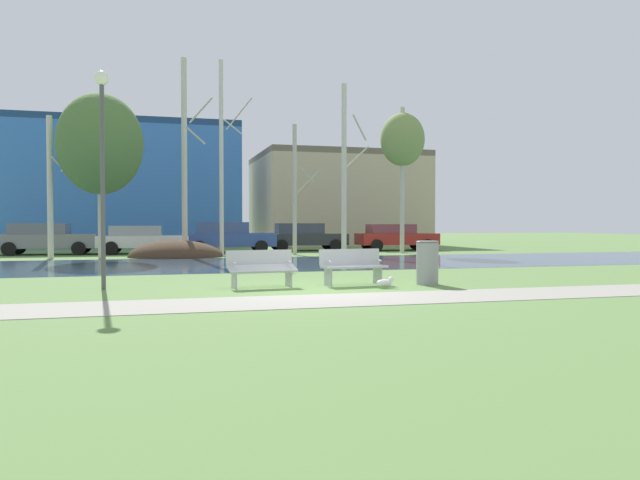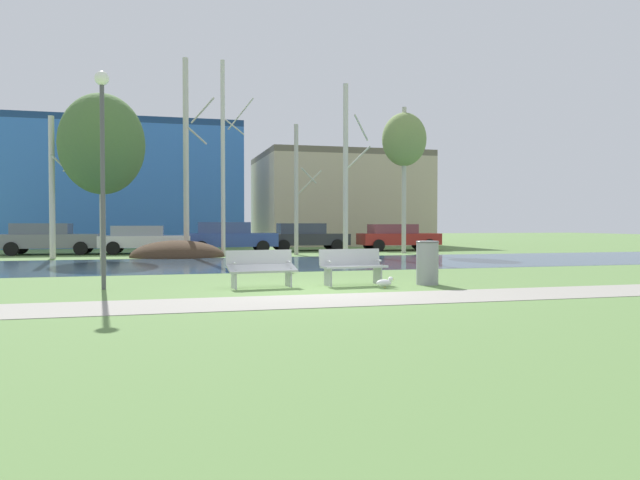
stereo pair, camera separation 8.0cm
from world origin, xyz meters
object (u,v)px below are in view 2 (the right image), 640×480
Objects in this scene: trash_bin at (427,262)px; streetlamp at (102,142)px; parked_suv_fifth_red at (397,236)px; parked_hatch_third_blue at (229,237)px; bench_left at (261,267)px; bench_right at (353,266)px; parked_van_nearest_grey at (48,238)px; parked_sedan_second_white at (143,239)px; seagull at (385,282)px; parked_wagon_fourth_dark at (305,236)px.

streetlamp is (-7.57, 0.90, 2.78)m from trash_bin.
parked_hatch_third_blue is at bearing -178.99° from parked_suv_fifth_red.
parked_suv_fifth_red is (10.39, 17.23, 0.30)m from bench_left.
parked_van_nearest_grey reaches higher than bench_right.
parked_sedan_second_white is (4.39, -0.29, -0.05)m from parked_van_nearest_grey.
parked_sedan_second_white is at bearing -3.77° from parked_van_nearest_grey.
bench_right is 0.38× the size of parked_sedan_second_white.
parked_van_nearest_grey is (-7.47, 17.33, 0.32)m from bench_left.
parked_sedan_second_white is at bearing -179.70° from parked_hatch_third_blue.
streetlamp is 17.36m from parked_hatch_third_blue.
seagull is 0.09× the size of streetlamp.
parked_sedan_second_white is at bearing 100.22° from bench_left.
parked_van_nearest_grey is 12.87m from parked_wagon_fourth_dark.
trash_bin reaches higher than seagull.
trash_bin reaches higher than bench_right.
parked_hatch_third_blue is at bearing 86.21° from bench_left.
parked_suv_fifth_red is (6.34, 17.59, 0.22)m from trash_bin.
streetlamp is at bearing -91.57° from parked_sedan_second_white.
bench_left is 17.11m from parked_hatch_third_blue.
parked_van_nearest_grey is 17.86m from parked_suv_fifth_red.
bench_left is 17.32m from parked_sedan_second_white.
parked_wagon_fourth_dark is at bearing 170.43° from parked_suv_fifth_red.
parked_hatch_third_blue is 1.05× the size of parked_suv_fifth_red.
parked_suv_fifth_red is at bearing -9.57° from parked_wagon_fourth_dark.
parked_hatch_third_blue is 9.26m from parked_suv_fifth_red.
streetlamp is 1.07× the size of parked_van_nearest_grey.
bench_right is 0.35× the size of parked_hatch_third_blue.
parked_hatch_third_blue is 1.05× the size of parked_wagon_fourth_dark.
bench_right is 3.65× the size of seagull.
parked_wagon_fourth_dark is at bearing 80.14° from bench_right.
parked_hatch_third_blue reaches higher than bench_right.
parked_hatch_third_blue is at bearing 99.49° from trash_bin.
parked_wagon_fourth_dark is (1.34, 18.44, 0.23)m from trash_bin.
parked_wagon_fourth_dark is at bearing 85.84° from trash_bin.
parked_wagon_fourth_dark is at bearing 6.93° from parked_sedan_second_white.
parked_suv_fifth_red is (13.46, 0.18, 0.03)m from parked_sedan_second_white.
bench_left is at bearing -79.78° from parked_sedan_second_white.
bench_right is at bearing -60.74° from parked_van_nearest_grey.
parked_van_nearest_grey is 8.60m from parked_hatch_third_blue.
trash_bin is at bearing -80.51° from parked_hatch_third_blue.
parked_van_nearest_grey is 1.06× the size of parked_sedan_second_white.
parked_van_nearest_grey reaches higher than trash_bin.
parked_suv_fifth_red is at bearing 50.19° from streetlamp.
seagull is at bearing -112.90° from parked_suv_fifth_red.
trash_bin is 0.22× the size of streetlamp.
bench_right is at bearing 0.00° from bench_left.
seagull is 19.15m from parked_wagon_fourth_dark.
parked_wagon_fourth_dark is 5.08m from parked_suv_fifth_red.
streetlamp is 16.72m from parked_sedan_second_white.
parked_van_nearest_grey is at bearing 123.04° from trash_bin.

